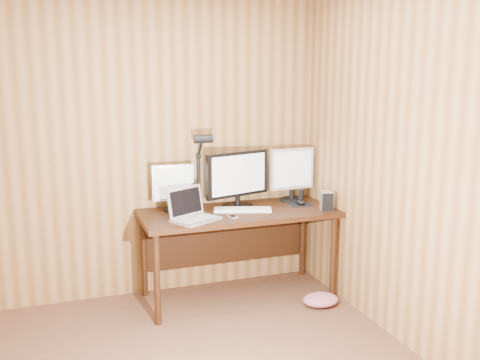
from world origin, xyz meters
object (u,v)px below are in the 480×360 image
monitor_right (292,173)px  hard_drive (326,200)px  desk (235,223)px  mouse (301,202)px  speaker (301,196)px  laptop (192,212)px  monitor_center (238,178)px  monitor_left (173,187)px  phone (233,217)px  keyboard (243,210)px  desk_lamp (201,159)px

monitor_right → hard_drive: 0.45m
desk → mouse: size_ratio=14.29×
hard_drive → speaker: bearing=127.2°
laptop → mouse: (1.01, 0.16, -0.04)m
mouse → hard_drive: hard_drive is taller
monitor_right → monitor_center: bearing=-177.6°
monitor_left → speaker: bearing=1.1°
hard_drive → phone: hard_drive is taller
keyboard → hard_drive: hard_drive is taller
phone → desk: bearing=52.6°
monitor_left → phone: size_ratio=3.58×
monitor_left → mouse: 1.11m
monitor_right → laptop: size_ratio=1.10×
phone → mouse: bearing=2.0°
monitor_right → monitor_left: bearing=175.8°
phone → keyboard: bearing=35.2°
monitor_center → phone: bearing=-132.8°
monitor_right → keyboard: 0.62m
laptop → phone: (0.32, -0.04, -0.05)m
phone → desk_lamp: size_ratio=0.16×
laptop → mouse: size_ratio=3.83×
mouse → desk_lamp: size_ratio=0.17×
desk → monitor_center: 0.38m
speaker → phone: bearing=-159.1°
desk → mouse: mouse is taller
monitor_left → hard_drive: (1.21, -0.37, -0.13)m
laptop → speaker: size_ratio=3.67×
hard_drive → speaker: 0.31m
monitor_center → hard_drive: monitor_center is taller
laptop → keyboard: size_ratio=0.87×
speaker → monitor_left: bearing=176.0°
phone → speaker: size_ratio=0.92×
monitor_center → phone: size_ratio=5.52×
monitor_right → mouse: monitor_right is taller
monitor_center → speaker: monitor_center is taller
monitor_right → hard_drive: (0.14, -0.38, -0.18)m
keyboard → desk_lamp: bearing=158.6°
desk → desk_lamp: size_ratio=2.40×
mouse → phone: size_ratio=1.04×
hard_drive → speaker: (-0.09, 0.29, -0.02)m
desk_lamp → laptop: bearing=-103.0°
monitor_left → desk_lamp: bearing=15.9°
monitor_left → monitor_right: size_ratio=0.82×
desk → keyboard: size_ratio=3.25×
monitor_right → keyboard: size_ratio=0.96×
mouse → speaker: bearing=57.6°
keyboard → desk: bearing=132.6°
monitor_left → laptop: 0.35m
speaker → desk_lamp: (-0.87, 0.13, 0.35)m
laptop → mouse: 1.02m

